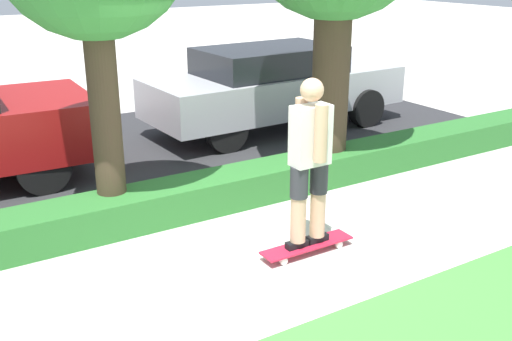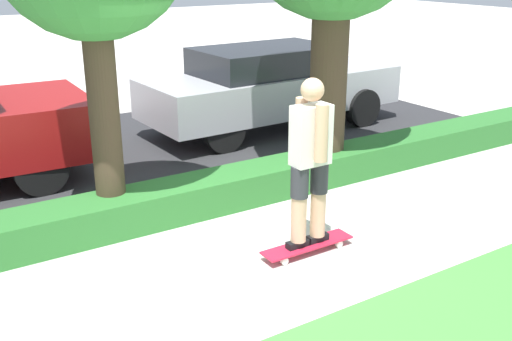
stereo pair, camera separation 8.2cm
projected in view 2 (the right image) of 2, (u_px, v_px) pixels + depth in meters
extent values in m
plane|color=beige|center=(273.00, 265.00, 5.99)|extent=(60.00, 60.00, 0.00)
cube|color=#2D2D30|center=(123.00, 154.00, 9.33)|extent=(12.79, 5.00, 0.01)
cube|color=#2D702D|center=(199.00, 195.00, 7.20)|extent=(12.79, 0.60, 0.41)
cube|color=red|center=(307.00, 245.00, 6.22)|extent=(1.04, 0.24, 0.02)
cylinder|color=silver|center=(339.00, 244.00, 6.34)|extent=(0.08, 0.04, 0.08)
cylinder|color=silver|center=(328.00, 238.00, 6.49)|extent=(0.08, 0.04, 0.08)
cylinder|color=silver|center=(284.00, 261.00, 5.99)|extent=(0.08, 0.04, 0.08)
cylinder|color=silver|center=(274.00, 254.00, 6.13)|extent=(0.08, 0.04, 0.08)
cube|color=black|center=(298.00, 244.00, 6.14)|extent=(0.26, 0.09, 0.07)
cylinder|color=tan|center=(299.00, 204.00, 5.99)|extent=(0.16, 0.16, 0.81)
cylinder|color=#2D2D33|center=(300.00, 182.00, 5.91)|extent=(0.18, 0.18, 0.32)
cube|color=black|center=(317.00, 238.00, 6.27)|extent=(0.26, 0.09, 0.07)
cylinder|color=tan|center=(318.00, 199.00, 6.12)|extent=(0.16, 0.16, 0.81)
cylinder|color=#2D2D33|center=(319.00, 177.00, 6.04)|extent=(0.18, 0.18, 0.32)
cube|color=silver|center=(311.00, 135.00, 5.82)|extent=(0.39, 0.21, 0.60)
cylinder|color=tan|center=(321.00, 133.00, 5.67)|extent=(0.13, 0.13, 0.56)
cylinder|color=tan|center=(301.00, 126.00, 5.93)|extent=(0.13, 0.13, 0.56)
sphere|color=tan|center=(312.00, 90.00, 5.67)|extent=(0.23, 0.23, 0.23)
cylinder|color=#423323|center=(105.00, 118.00, 6.44)|extent=(0.33, 0.33, 2.55)
cylinder|color=#423323|center=(328.00, 81.00, 7.99)|extent=(0.50, 0.50, 2.68)
cylinder|color=black|center=(40.00, 169.00, 7.69)|extent=(0.69, 0.24, 0.69)
cylinder|color=black|center=(11.00, 135.00, 9.13)|extent=(0.69, 0.24, 0.69)
cube|color=#B7B7BC|center=(272.00, 91.00, 10.59)|extent=(4.70, 1.88, 0.66)
cube|color=black|center=(266.00, 60.00, 10.33)|extent=(2.47, 1.59, 0.45)
cylinder|color=black|center=(363.00, 108.00, 10.80)|extent=(0.68, 0.20, 0.68)
cylinder|color=black|center=(310.00, 92.00, 12.05)|extent=(0.68, 0.20, 0.68)
cylinder|color=black|center=(224.00, 131.00, 9.35)|extent=(0.68, 0.20, 0.68)
cylinder|color=black|center=(180.00, 111.00, 10.60)|extent=(0.68, 0.20, 0.68)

